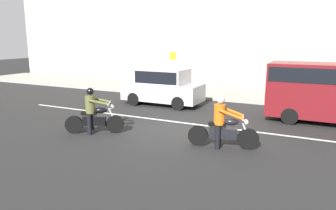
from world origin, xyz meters
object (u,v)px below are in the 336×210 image
(motorcycle_with_rider_olive, at_px, (94,115))
(street_sign_post, at_px, (173,66))
(parked_hatchback_silver, at_px, (163,86))
(motorcycle_with_rider_orange_stripe, at_px, (223,127))

(motorcycle_with_rider_olive, xyz_separation_m, street_sign_post, (-1.51, 9.59, 0.88))
(motorcycle_with_rider_olive, distance_m, street_sign_post, 9.75)
(motorcycle_with_rider_olive, relative_size, parked_hatchback_silver, 0.47)
(street_sign_post, bearing_deg, parked_hatchback_silver, -71.07)
(motorcycle_with_rider_orange_stripe, height_order, motorcycle_with_rider_olive, motorcycle_with_rider_olive)
(motorcycle_with_rider_olive, bearing_deg, street_sign_post, 98.95)
(motorcycle_with_rider_olive, bearing_deg, motorcycle_with_rider_orange_stripe, 6.89)
(parked_hatchback_silver, height_order, street_sign_post, street_sign_post)
(motorcycle_with_rider_orange_stripe, distance_m, parked_hatchback_silver, 6.67)
(parked_hatchback_silver, distance_m, street_sign_post, 4.46)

